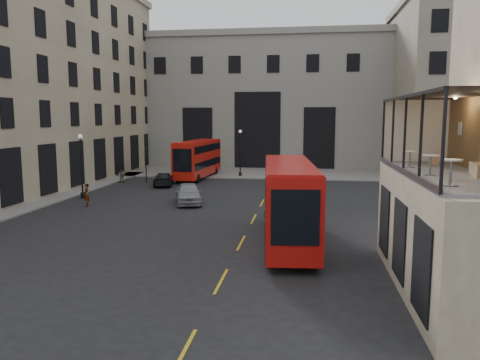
# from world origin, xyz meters

# --- Properties ---
(ground) EXTENTS (140.00, 140.00, 0.00)m
(ground) POSITION_xyz_m (0.00, 0.00, 0.00)
(ground) COLOR black
(ground) RESTS_ON ground
(host_frontage) EXTENTS (3.00, 11.00, 4.50)m
(host_frontage) POSITION_xyz_m (6.50, 0.00, 2.25)
(host_frontage) COLOR #C2B492
(host_frontage) RESTS_ON ground
(cafe_floor) EXTENTS (3.00, 10.00, 0.10)m
(cafe_floor) POSITION_xyz_m (6.50, 0.00, 4.55)
(cafe_floor) COLOR slate
(cafe_floor) RESTS_ON host_frontage
(gateway) EXTENTS (35.00, 10.60, 18.00)m
(gateway) POSITION_xyz_m (-5.00, 47.99, 9.39)
(gateway) COLOR gray
(gateway) RESTS_ON ground
(building_right) EXTENTS (16.60, 18.60, 20.00)m
(building_right) POSITION_xyz_m (20.00, 39.97, 10.39)
(building_right) COLOR gray
(building_right) RESTS_ON ground
(pavement_far) EXTENTS (40.00, 12.00, 0.12)m
(pavement_far) POSITION_xyz_m (-6.00, 38.00, 0.06)
(pavement_far) COLOR slate
(pavement_far) RESTS_ON ground
(traffic_light_near) EXTENTS (0.16, 0.20, 3.80)m
(traffic_light_near) POSITION_xyz_m (-1.00, 12.00, 2.42)
(traffic_light_near) COLOR black
(traffic_light_near) RESTS_ON ground
(traffic_light_far) EXTENTS (0.16, 0.20, 3.80)m
(traffic_light_far) POSITION_xyz_m (-15.00, 28.00, 2.42)
(traffic_light_far) COLOR black
(traffic_light_far) RESTS_ON ground
(street_lamp_a) EXTENTS (0.36, 0.36, 5.33)m
(street_lamp_a) POSITION_xyz_m (-17.00, 18.00, 2.39)
(street_lamp_a) COLOR black
(street_lamp_a) RESTS_ON ground
(street_lamp_b) EXTENTS (0.36, 0.36, 5.33)m
(street_lamp_b) POSITION_xyz_m (-6.00, 34.00, 2.39)
(street_lamp_b) COLOR black
(street_lamp_b) RESTS_ON ground
(bus_near) EXTENTS (3.39, 11.00, 4.32)m
(bus_near) POSITION_xyz_m (0.50, 6.32, 2.43)
(bus_near) COLOR #AB0F0B
(bus_near) RESTS_ON ground
(bus_far) EXTENTS (3.15, 10.61, 4.18)m
(bus_far) POSITION_xyz_m (-10.44, 32.10, 2.35)
(bus_far) COLOR red
(bus_far) RESTS_ON ground
(car_a) EXTENTS (3.20, 5.09, 1.61)m
(car_a) POSITION_xyz_m (-7.70, 16.95, 0.81)
(car_a) COLOR #95989C
(car_a) RESTS_ON ground
(car_b) EXTENTS (3.15, 4.49, 1.40)m
(car_b) POSITION_xyz_m (-0.29, 29.49, 0.70)
(car_b) COLOR #A90A0F
(car_b) RESTS_ON ground
(car_c) EXTENTS (2.74, 4.74, 1.29)m
(car_c) POSITION_xyz_m (-12.51, 26.06, 0.65)
(car_c) COLOR black
(car_c) RESTS_ON ground
(bicycle) EXTENTS (1.68, 0.70, 0.86)m
(bicycle) POSITION_xyz_m (-0.55, 12.44, 0.43)
(bicycle) COLOR gray
(bicycle) RESTS_ON ground
(cyclist) EXTENTS (0.58, 0.76, 1.88)m
(cyclist) POSITION_xyz_m (-1.06, 18.75, 0.94)
(cyclist) COLOR #F4F419
(cyclist) RESTS_ON ground
(pedestrian_a) EXTENTS (0.85, 0.71, 1.56)m
(pedestrian_a) POSITION_xyz_m (-17.35, 27.33, 0.78)
(pedestrian_a) COLOR gray
(pedestrian_a) RESTS_ON ground
(pedestrian_b) EXTENTS (0.97, 1.17, 1.57)m
(pedestrian_b) POSITION_xyz_m (-10.79, 30.71, 0.79)
(pedestrian_b) COLOR gray
(pedestrian_b) RESTS_ON ground
(pedestrian_c) EXTENTS (1.17, 0.63, 1.90)m
(pedestrian_c) POSITION_xyz_m (-2.07, 35.24, 0.95)
(pedestrian_c) COLOR gray
(pedestrian_c) RESTS_ON ground
(pedestrian_d) EXTENTS (1.00, 1.08, 1.85)m
(pedestrian_d) POSITION_xyz_m (1.81, 31.39, 0.93)
(pedestrian_d) COLOR gray
(pedestrian_d) RESTS_ON ground
(pedestrian_e) EXTENTS (0.64, 0.74, 1.72)m
(pedestrian_e) POSITION_xyz_m (-15.03, 14.70, 0.86)
(pedestrian_e) COLOR gray
(pedestrian_e) RESTS_ON ground
(cafe_table_near) EXTENTS (0.65, 0.65, 0.82)m
(cafe_table_near) POSITION_xyz_m (5.74, -3.28, 5.14)
(cafe_table_near) COLOR beige
(cafe_table_near) RESTS_ON cafe_floor
(cafe_table_mid) EXTENTS (0.60, 0.60, 0.74)m
(cafe_table_mid) POSITION_xyz_m (5.81, -0.63, 5.09)
(cafe_table_mid) COLOR white
(cafe_table_mid) RESTS_ON cafe_floor
(cafe_table_far) EXTENTS (0.55, 0.55, 0.69)m
(cafe_table_far) POSITION_xyz_m (5.67, 2.10, 5.06)
(cafe_table_far) COLOR beige
(cafe_table_far) RESTS_ON cafe_floor
(cafe_chair_c) EXTENTS (0.41, 0.41, 0.81)m
(cafe_chair_c) POSITION_xyz_m (7.66, 0.17, 4.85)
(cafe_chair_c) COLOR tan
(cafe_chair_c) RESTS_ON cafe_floor
(cafe_chair_d) EXTENTS (0.49, 0.49, 0.83)m
(cafe_chair_d) POSITION_xyz_m (7.06, 3.72, 4.85)
(cafe_chair_d) COLOR tan
(cafe_chair_d) RESTS_ON cafe_floor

